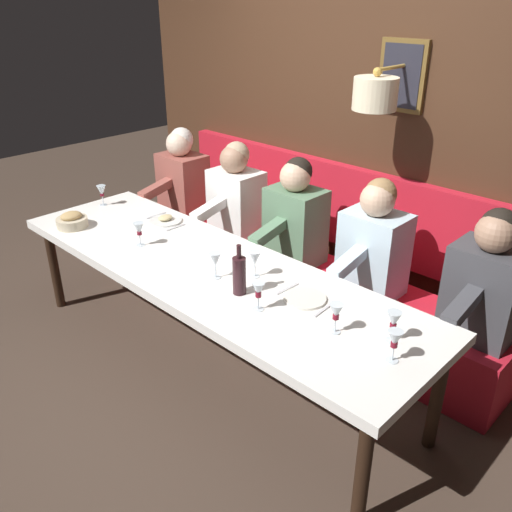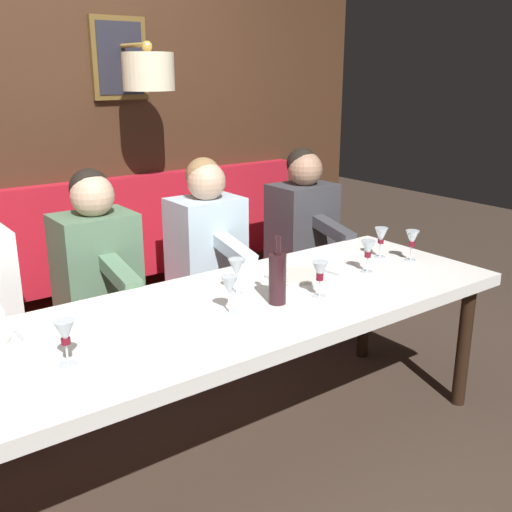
{
  "view_description": "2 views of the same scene",
  "coord_description": "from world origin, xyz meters",
  "px_view_note": "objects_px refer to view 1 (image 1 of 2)",
  "views": [
    {
      "loc": [
        -1.92,
        -2.28,
        2.27
      ],
      "look_at": [
        0.05,
        -0.38,
        0.92
      ],
      "focal_mm": 37.61,
      "sensor_mm": 36.0,
      "label": 1
    },
    {
      "loc": [
        -1.98,
        1.13,
        1.7
      ],
      "look_at": [
        0.05,
        -0.38,
        0.92
      ],
      "focal_mm": 42.0,
      "sensor_mm": 36.0,
      "label": 2
    }
  ],
  "objects_px": {
    "wine_glass_1": "(102,191)",
    "dining_table": "(207,274)",
    "diner_near": "(374,242)",
    "wine_glass_2": "(394,321)",
    "diner_farthest": "(182,177)",
    "wine_glass_3": "(255,259)",
    "wine_glass_4": "(139,230)",
    "wine_glass_7": "(258,291)",
    "wine_bottle": "(239,275)",
    "wine_glass_6": "(395,340)",
    "diner_nearest": "(486,280)",
    "wine_glass_5": "(336,313)",
    "bread_bowl": "(72,221)",
    "wine_glass_0": "(215,260)",
    "diner_middle": "(295,215)",
    "diner_far": "(236,195)"
  },
  "relations": [
    {
      "from": "wine_glass_1",
      "to": "dining_table",
      "type": "bearing_deg",
      "value": -95.04
    },
    {
      "from": "diner_near",
      "to": "wine_glass_2",
      "type": "distance_m",
      "value": 0.99
    },
    {
      "from": "diner_farthest",
      "to": "wine_glass_3",
      "type": "distance_m",
      "value": 1.82
    },
    {
      "from": "wine_glass_4",
      "to": "wine_glass_7",
      "type": "xyz_separation_m",
      "value": [
        -0.03,
        -1.13,
        -0.0
      ]
    },
    {
      "from": "dining_table",
      "to": "wine_glass_3",
      "type": "relative_size",
      "value": 18.62
    },
    {
      "from": "wine_glass_1",
      "to": "wine_bottle",
      "type": "relative_size",
      "value": 0.55
    },
    {
      "from": "wine_glass_1",
      "to": "wine_glass_6",
      "type": "bearing_deg",
      "value": -93.36
    },
    {
      "from": "diner_nearest",
      "to": "wine_glass_1",
      "type": "distance_m",
      "value": 2.87
    },
    {
      "from": "wine_glass_3",
      "to": "wine_glass_7",
      "type": "xyz_separation_m",
      "value": [
        -0.25,
        -0.27,
        -0.0
      ]
    },
    {
      "from": "diner_near",
      "to": "dining_table",
      "type": "bearing_deg",
      "value": 144.17
    },
    {
      "from": "diner_near",
      "to": "wine_glass_2",
      "type": "height_order",
      "value": "diner_near"
    },
    {
      "from": "dining_table",
      "to": "wine_glass_5",
      "type": "height_order",
      "value": "wine_glass_5"
    },
    {
      "from": "dining_table",
      "to": "diner_near",
      "type": "xyz_separation_m",
      "value": [
        0.88,
        -0.64,
        0.13
      ]
    },
    {
      "from": "diner_near",
      "to": "bread_bowl",
      "type": "bearing_deg",
      "value": 122.58
    },
    {
      "from": "wine_glass_1",
      "to": "diner_nearest",
      "type": "bearing_deg",
      "value": -74.66
    },
    {
      "from": "wine_glass_0",
      "to": "diner_middle",
      "type": "bearing_deg",
      "value": 11.21
    },
    {
      "from": "diner_middle",
      "to": "wine_glass_1",
      "type": "bearing_deg",
      "value": 119.22
    },
    {
      "from": "diner_farthest",
      "to": "wine_glass_1",
      "type": "distance_m",
      "value": 0.76
    },
    {
      "from": "wine_glass_1",
      "to": "wine_glass_2",
      "type": "xyz_separation_m",
      "value": [
        -0.02,
        -2.64,
        -0.0
      ]
    },
    {
      "from": "wine_glass_0",
      "to": "wine_glass_2",
      "type": "relative_size",
      "value": 1.0
    },
    {
      "from": "wine_glass_0",
      "to": "wine_glass_7",
      "type": "bearing_deg",
      "value": -100.62
    },
    {
      "from": "diner_nearest",
      "to": "wine_glass_2",
      "type": "distance_m",
      "value": 0.79
    },
    {
      "from": "diner_farthest",
      "to": "wine_glass_1",
      "type": "height_order",
      "value": "diner_farthest"
    },
    {
      "from": "diner_nearest",
      "to": "wine_bottle",
      "type": "height_order",
      "value": "diner_nearest"
    },
    {
      "from": "diner_farthest",
      "to": "wine_glass_1",
      "type": "xyz_separation_m",
      "value": [
        -0.76,
        0.06,
        0.04
      ]
    },
    {
      "from": "wine_bottle",
      "to": "diner_middle",
      "type": "bearing_deg",
      "value": 23.19
    },
    {
      "from": "wine_glass_5",
      "to": "wine_glass_0",
      "type": "bearing_deg",
      "value": 92.1
    },
    {
      "from": "diner_middle",
      "to": "wine_glass_0",
      "type": "xyz_separation_m",
      "value": [
        -0.95,
        -0.19,
        0.04
      ]
    },
    {
      "from": "diner_middle",
      "to": "wine_glass_5",
      "type": "xyz_separation_m",
      "value": [
        -0.92,
        -1.04,
        0.04
      ]
    },
    {
      "from": "diner_nearest",
      "to": "wine_glass_1",
      "type": "xyz_separation_m",
      "value": [
        -0.76,
        2.77,
        0.04
      ]
    },
    {
      "from": "diner_nearest",
      "to": "diner_middle",
      "type": "relative_size",
      "value": 1.0
    },
    {
      "from": "bread_bowl",
      "to": "diner_farthest",
      "type": "bearing_deg",
      "value": 8.22
    },
    {
      "from": "diner_nearest",
      "to": "wine_glass_7",
      "type": "relative_size",
      "value": 4.82
    },
    {
      "from": "wine_glass_5",
      "to": "wine_bottle",
      "type": "xyz_separation_m",
      "value": [
        -0.06,
        0.62,
        0.0
      ]
    },
    {
      "from": "wine_glass_1",
      "to": "wine_glass_4",
      "type": "height_order",
      "value": "same"
    },
    {
      "from": "wine_glass_2",
      "to": "wine_glass_6",
      "type": "xyz_separation_m",
      "value": [
        -0.14,
        -0.09,
        -0.0
      ]
    },
    {
      "from": "wine_glass_0",
      "to": "wine_glass_1",
      "type": "relative_size",
      "value": 1.0
    },
    {
      "from": "diner_farthest",
      "to": "wine_glass_7",
      "type": "xyz_separation_m",
      "value": [
        -1.03,
        -1.91,
        0.04
      ]
    },
    {
      "from": "wine_glass_0",
      "to": "wine_glass_3",
      "type": "distance_m",
      "value": 0.23
    },
    {
      "from": "wine_glass_2",
      "to": "wine_glass_6",
      "type": "bearing_deg",
      "value": -147.47
    },
    {
      "from": "diner_far",
      "to": "wine_glass_3",
      "type": "bearing_deg",
      "value": -128.72
    },
    {
      "from": "wine_glass_1",
      "to": "wine_glass_7",
      "type": "distance_m",
      "value": 1.99
    },
    {
      "from": "dining_table",
      "to": "diner_nearest",
      "type": "bearing_deg",
      "value": -57.33
    },
    {
      "from": "wine_glass_7",
      "to": "wine_glass_3",
      "type": "bearing_deg",
      "value": 47.03
    },
    {
      "from": "wine_glass_2",
      "to": "wine_glass_7",
      "type": "relative_size",
      "value": 1.0
    },
    {
      "from": "wine_glass_0",
      "to": "wine_glass_1",
      "type": "distance_m",
      "value": 1.56
    },
    {
      "from": "wine_glass_2",
      "to": "diner_farthest",
      "type": "bearing_deg",
      "value": 73.13
    },
    {
      "from": "wine_glass_0",
      "to": "wine_bottle",
      "type": "distance_m",
      "value": 0.23
    },
    {
      "from": "diner_farthest",
      "to": "wine_glass_4",
      "type": "distance_m",
      "value": 1.27
    },
    {
      "from": "wine_glass_0",
      "to": "wine_glass_6",
      "type": "height_order",
      "value": "same"
    }
  ]
}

